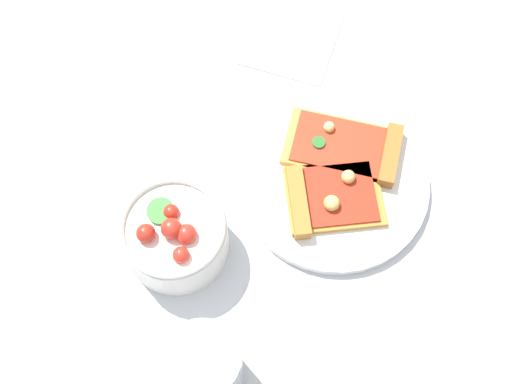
% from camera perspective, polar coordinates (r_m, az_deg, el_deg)
% --- Properties ---
extents(ground_plane, '(2.40, 2.40, 0.00)m').
position_cam_1_polar(ground_plane, '(0.83, 6.09, -2.33)').
color(ground_plane, silver).
rests_on(ground_plane, ground).
extents(plate, '(0.24, 0.24, 0.01)m').
position_cam_1_polar(plate, '(0.84, 6.66, 0.84)').
color(plate, white).
rests_on(plate, ground_plane).
extents(pizza_slice_near, '(0.14, 0.13, 0.03)m').
position_cam_1_polar(pizza_slice_near, '(0.82, 6.27, -0.47)').
color(pizza_slice_near, gold).
rests_on(pizza_slice_near, plate).
extents(pizza_slice_far, '(0.15, 0.10, 0.02)m').
position_cam_1_polar(pizza_slice_far, '(0.85, 8.15, 3.78)').
color(pizza_slice_far, gold).
rests_on(pizza_slice_far, plate).
extents(salad_bowl, '(0.13, 0.13, 0.09)m').
position_cam_1_polar(salad_bowl, '(0.78, -6.99, -3.75)').
color(salad_bowl, white).
rests_on(salad_bowl, ground_plane).
extents(soda_glass, '(0.08, 0.08, 0.11)m').
position_cam_1_polar(soda_glass, '(0.73, -4.34, -14.79)').
color(soda_glass, silver).
rests_on(soda_glass, ground_plane).
extents(paper_napkin, '(0.12, 0.13, 0.00)m').
position_cam_1_polar(paper_napkin, '(0.96, 3.11, 13.07)').
color(paper_napkin, white).
rests_on(paper_napkin, ground_plane).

